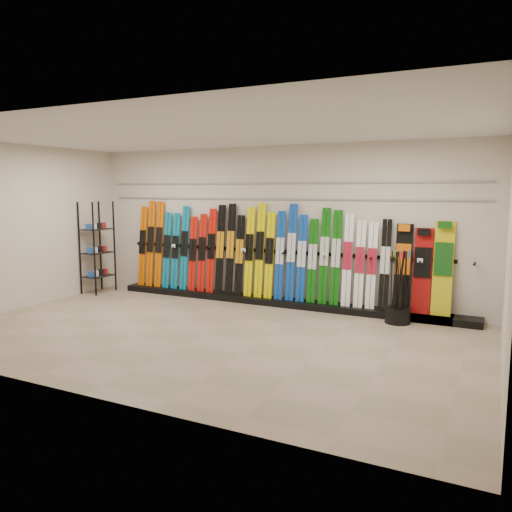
% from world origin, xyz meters
% --- Properties ---
extents(floor, '(8.00, 8.00, 0.00)m').
position_xyz_m(floor, '(0.00, 0.00, 0.00)').
color(floor, gray).
rests_on(floor, ground).
extents(back_wall, '(8.00, 0.00, 8.00)m').
position_xyz_m(back_wall, '(0.00, 2.50, 1.50)').
color(back_wall, beige).
rests_on(back_wall, floor).
extents(left_wall, '(0.00, 5.00, 5.00)m').
position_xyz_m(left_wall, '(-4.00, 0.00, 1.50)').
color(left_wall, beige).
rests_on(left_wall, floor).
extents(right_wall, '(0.00, 5.00, 5.00)m').
position_xyz_m(right_wall, '(4.00, 0.00, 1.50)').
color(right_wall, beige).
rests_on(right_wall, floor).
extents(ceiling, '(8.00, 8.00, 0.00)m').
position_xyz_m(ceiling, '(0.00, 0.00, 3.00)').
color(ceiling, silver).
rests_on(ceiling, back_wall).
extents(ski_rack_base, '(8.00, 0.40, 0.12)m').
position_xyz_m(ski_rack_base, '(0.22, 2.28, 0.06)').
color(ski_rack_base, black).
rests_on(ski_rack_base, floor).
extents(skis, '(5.38, 0.23, 1.82)m').
position_xyz_m(skis, '(-0.48, 2.33, 0.95)').
color(skis, '#D65900').
rests_on(skis, ski_rack_base).
extents(snowboards, '(0.93, 0.24, 1.55)m').
position_xyz_m(snowboards, '(2.79, 2.35, 0.86)').
color(snowboards, black).
rests_on(snowboards, ski_rack_base).
extents(accessory_rack, '(0.40, 0.60, 1.93)m').
position_xyz_m(accessory_rack, '(-3.75, 1.70, 0.97)').
color(accessory_rack, black).
rests_on(accessory_rack, floor).
extents(pole_bin, '(0.41, 0.41, 0.25)m').
position_xyz_m(pole_bin, '(2.47, 1.94, 0.12)').
color(pole_bin, black).
rests_on(pole_bin, floor).
extents(ski_poles, '(0.35, 0.25, 1.18)m').
position_xyz_m(ski_poles, '(2.49, 1.90, 0.61)').
color(ski_poles, black).
rests_on(ski_poles, pole_bin).
extents(slatwall_rail_0, '(7.60, 0.02, 0.03)m').
position_xyz_m(slatwall_rail_0, '(0.00, 2.48, 2.00)').
color(slatwall_rail_0, gray).
rests_on(slatwall_rail_0, back_wall).
extents(slatwall_rail_1, '(7.60, 0.02, 0.03)m').
position_xyz_m(slatwall_rail_1, '(0.00, 2.48, 2.30)').
color(slatwall_rail_1, gray).
rests_on(slatwall_rail_1, back_wall).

